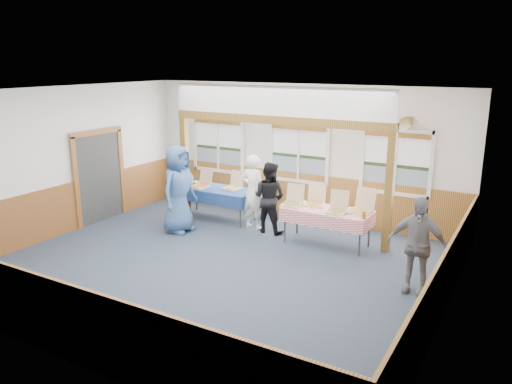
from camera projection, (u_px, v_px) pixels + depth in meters
floor at (218, 266)px, 9.34m from camera, size 8.00×8.00×0.00m
ceiling at (214, 92)px, 8.51m from camera, size 8.00×8.00×0.00m
wall_back at (300, 152)px, 11.86m from camera, size 8.00×0.00×8.00m
wall_front at (52, 243)px, 6.00m from camera, size 8.00×0.00×8.00m
wall_left at (65, 161)px, 10.86m from camera, size 0.00×8.00×8.00m
wall_right at (452, 217)px, 7.00m from camera, size 0.00×8.00×8.00m
wainscot_back at (298, 195)px, 12.11m from camera, size 7.98×0.05×1.10m
wainscot_front at (62, 320)px, 6.29m from camera, size 7.98×0.05×1.10m
wainscot_left at (70, 207)px, 11.11m from camera, size 0.05×6.98×1.10m
wainscot_right at (443, 285)px, 7.28m from camera, size 0.05×6.98×1.10m
cased_opening at (99, 177)px, 11.73m from camera, size 0.06×1.30×2.10m
window_left at (218, 142)px, 12.91m from camera, size 1.56×0.10×1.46m
window_mid at (299, 149)px, 11.80m from camera, size 1.56×0.10×1.46m
window_right at (396, 159)px, 10.69m from camera, size 1.56×0.10×1.46m
post_left at (185, 167)px, 12.16m from camera, size 0.15×0.15×2.40m
post_right at (389, 193)px, 9.75m from camera, size 0.15×0.15×2.40m
cross_beam at (277, 120)px, 10.62m from camera, size 5.15×0.18×0.18m
table_left at (217, 191)px, 11.92m from camera, size 2.06×1.51×0.76m
table_right at (327, 212)px, 10.24m from camera, size 1.89×1.02×0.76m
pizza_box_a at (201, 185)px, 11.99m from camera, size 0.46×0.54×0.43m
pizza_box_b at (233, 186)px, 11.85m from camera, size 0.40×0.48×0.41m
pizza_box_c at (292, 202)px, 10.49m from camera, size 0.43×0.50×0.42m
pizza_box_d at (315, 202)px, 10.54m from camera, size 0.46×0.52×0.41m
pizza_box_e at (337, 209)px, 10.03m from camera, size 0.44×0.51×0.41m
pizza_box_f at (361, 209)px, 10.01m from camera, size 0.50×0.58×0.47m
veggie_tray at (191, 183)px, 12.26m from camera, size 0.37×0.37×0.09m
drink_glass at (364, 215)px, 9.59m from camera, size 0.07×0.07×0.15m
woman_white at (253, 192)px, 11.18m from camera, size 0.66×0.47×1.72m
woman_black at (269, 197)px, 10.98m from camera, size 0.78×0.61×1.59m
man_blue at (179, 189)px, 10.96m from camera, size 0.63×0.96×1.96m
person_grey at (417, 245)px, 8.09m from camera, size 0.96×0.40×1.63m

